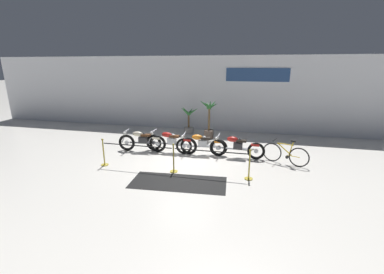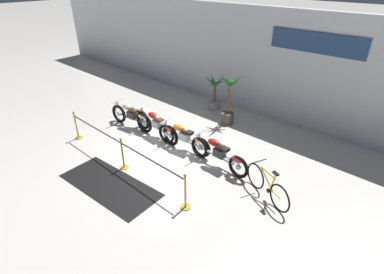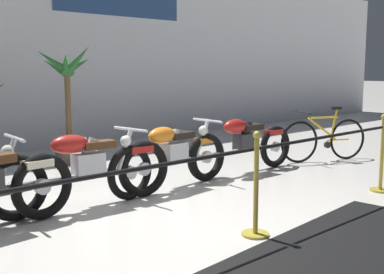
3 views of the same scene
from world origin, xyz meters
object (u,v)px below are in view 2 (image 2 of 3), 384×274
Objects in this scene: motorcycle_red_1 at (156,125)px; stanchion_mid_right at (185,196)px; potted_palm_left_of_row at (215,95)px; stanchion_mid_left at (123,158)px; motorcycle_red_3 at (218,153)px; motorcycle_orange_2 at (183,137)px; motorcycle_cream_0 at (131,116)px; potted_palm_right_of_row at (228,101)px; stanchion_far_left at (100,136)px; bicycle at (267,186)px; floor_banner at (110,185)px.

stanchion_mid_right is (3.38, -2.01, -0.11)m from motorcycle_red_1.
stanchion_mid_left is at bearing -81.50° from potted_palm_left_of_row.
stanchion_mid_right reaches higher than motorcycle_red_3.
motorcycle_red_1 is at bearing -179.87° from motorcycle_red_3.
motorcycle_red_3 is (1.48, 0.00, -0.00)m from motorcycle_orange_2.
motorcycle_red_1 is 3.40m from potted_palm_left_of_row.
motorcycle_cream_0 is 0.98× the size of motorcycle_orange_2.
motorcycle_cream_0 is 3.78m from potted_palm_right_of_row.
motorcycle_red_3 is at bearing 0.01° from motorcycle_orange_2.
motorcycle_red_3 is 3.84m from stanchion_far_left.
stanchion_far_left reaches higher than motorcycle_orange_2.
potted_palm_left_of_row reaches higher than stanchion_mid_right.
motorcycle_orange_2 is 2.08× the size of stanchion_mid_left.
potted_palm_right_of_row is at bearing 84.35° from stanchion_mid_left.
stanchion_mid_left is (-0.59, -2.01, -0.11)m from motorcycle_orange_2.
bicycle is at bearing 52.64° from stanchion_mid_right.
potted_palm_right_of_row is 5.54m from floor_banner.
motorcycle_cream_0 is at bearing 114.31° from stanchion_far_left.
potted_palm_left_of_row reaches higher than stanchion_mid_left.
stanchion_mid_right is at bearing 0.00° from stanchion_far_left.
stanchion_mid_left is 0.34× the size of floor_banner.
motorcycle_cream_0 is at bearing -109.17° from potted_palm_left_of_row.
stanchion_far_left is (0.84, -1.86, 0.19)m from motorcycle_cream_0.
stanchion_mid_left is at bearing -69.19° from motorcycle_red_1.
motorcycle_red_1 is 1.05× the size of motorcycle_red_3.
stanchion_mid_left is (1.20, 0.00, -0.30)m from stanchion_far_left.
potted_palm_left_of_row reaches higher than floor_banner.
motorcycle_red_3 is 2.15× the size of stanchion_mid_right.
motorcycle_orange_2 is (1.35, 0.01, 0.00)m from motorcycle_red_1.
stanchion_mid_right is 0.34× the size of floor_banner.
motorcycle_orange_2 is 3.67m from potted_palm_left_of_row.
stanchion_far_left is (-3.26, -2.01, 0.20)m from motorcycle_red_3.
motorcycle_orange_2 is 1.42× the size of potted_palm_left_of_row.
motorcycle_red_1 is 3.08m from floor_banner.
motorcycle_red_1 is 1.35m from motorcycle_orange_2.
floor_banner is at bearing -90.62° from potted_palm_right_of_row.
stanchion_mid_right is at bearing 15.47° from floor_banner.
motorcycle_red_1 is 2.26× the size of stanchion_mid_left.
stanchion_mid_left is at bearing -156.34° from bicycle.
floor_banner is (-1.66, -2.82, -0.46)m from motorcycle_red_3.
motorcycle_red_1 is (1.28, 0.15, -0.00)m from motorcycle_cream_0.
stanchion_far_left and stanchion_mid_right have the same top height.
potted_palm_right_of_row is 4.72m from stanchion_mid_left.
stanchion_far_left reaches higher than motorcycle_cream_0.
motorcycle_orange_2 is at bearing -179.99° from motorcycle_red_3.
stanchion_mid_left is at bearing 112.10° from floor_banner.
potted_palm_right_of_row reaches higher than motorcycle_cream_0.
motorcycle_red_1 is at bearing 110.81° from stanchion_mid_left.
motorcycle_cream_0 is 2.63m from motorcycle_orange_2.
potted_palm_right_of_row reaches higher than potted_palm_left_of_row.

